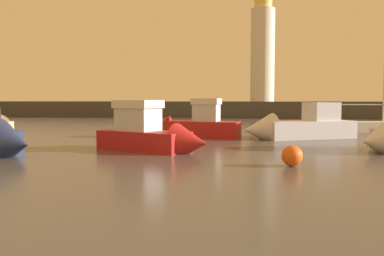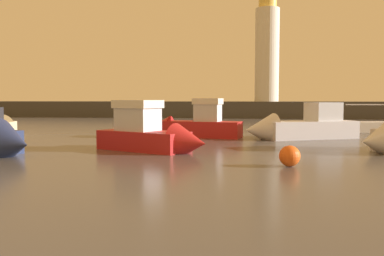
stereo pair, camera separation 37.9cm
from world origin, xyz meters
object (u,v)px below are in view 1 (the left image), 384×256
object	(u,v)px
mooring_buoy	(292,156)
lighthouse	(263,48)
motorboat_2	(191,125)
motorboat_6	(295,127)
sailboat_moored	(375,126)
motorboat_1	(155,135)

from	to	relation	value
mooring_buoy	lighthouse	bearing A→B (deg)	90.42
lighthouse	motorboat_2	world-z (taller)	lighthouse
motorboat_6	mooring_buoy	distance (m)	11.75
motorboat_2	sailboat_moored	bearing A→B (deg)	25.30
lighthouse	motorboat_2	size ratio (longest dim) A/B	2.32
lighthouse	motorboat_6	world-z (taller)	lighthouse
motorboat_6	mooring_buoy	bearing A→B (deg)	-95.96
motorboat_2	sailboat_moored	distance (m)	15.51
sailboat_moored	mooring_buoy	size ratio (longest dim) A/B	10.23
motorboat_1	motorboat_2	bearing A→B (deg)	85.75
lighthouse	motorboat_6	distance (m)	32.44
lighthouse	sailboat_moored	xyz separation A→B (m)	(8.55, -24.31, -9.31)
lighthouse	motorboat_6	bearing A→B (deg)	-87.18
motorboat_1	sailboat_moored	bearing A→B (deg)	45.19
sailboat_moored	mooring_buoy	world-z (taller)	sailboat_moored
lighthouse	mooring_buoy	size ratio (longest dim) A/B	19.14
motorboat_2	mooring_buoy	bearing A→B (deg)	-64.02
lighthouse	motorboat_6	xyz separation A→B (m)	(1.53, -31.12, -9.02)
motorboat_2	mooring_buoy	size ratio (longest dim) A/B	8.26
motorboat_6	sailboat_moored	distance (m)	9.79
motorboat_6	motorboat_2	bearing A→B (deg)	178.45
sailboat_moored	motorboat_6	bearing A→B (deg)	-135.82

